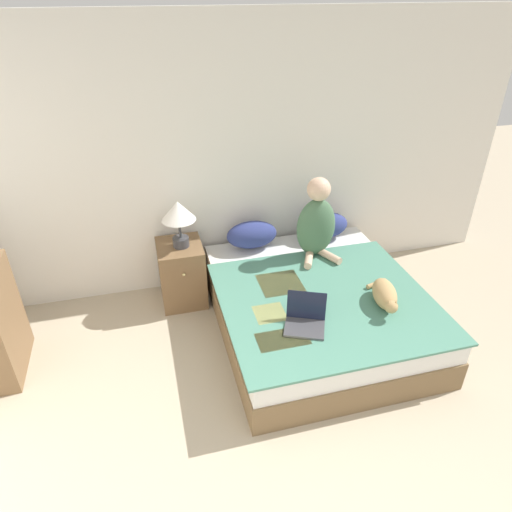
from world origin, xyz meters
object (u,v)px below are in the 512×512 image
(person_sitting, at_px, (317,222))
(cat_tabby, at_px, (385,295))
(pillow_near, at_px, (252,235))
(bed, at_px, (316,308))
(pillow_far, at_px, (324,225))
(laptop_open, at_px, (305,320))
(nightstand, at_px, (182,273))
(table_lamp, at_px, (178,214))

(person_sitting, height_order, cat_tabby, person_sitting)
(pillow_near, bearing_deg, bed, -65.35)
(bed, height_order, pillow_far, pillow_far)
(pillow_far, distance_m, cat_tabby, 1.18)
(pillow_far, height_order, laptop_open, pillow_far)
(pillow_near, xyz_separation_m, pillow_far, (0.75, 0.00, 0.00))
(laptop_open, bearing_deg, pillow_near, 117.98)
(pillow_near, height_order, pillow_far, same)
(laptop_open, bearing_deg, cat_tabby, 30.98)
(nightstand, height_order, table_lamp, table_lamp)
(pillow_near, distance_m, cat_tabby, 1.43)
(person_sitting, relative_size, nightstand, 1.26)
(laptop_open, xyz_separation_m, table_lamp, (-0.79, 1.18, 0.43))
(person_sitting, bearing_deg, pillow_near, 151.22)
(table_lamp, bearing_deg, pillow_near, 7.14)
(cat_tabby, bearing_deg, pillow_near, -130.73)
(pillow_far, relative_size, table_lamp, 1.11)
(laptop_open, distance_m, nightstand, 1.46)
(pillow_far, xyz_separation_m, laptop_open, (-0.66, -1.27, -0.08))
(cat_tabby, bearing_deg, laptop_open, -67.87)
(bed, xyz_separation_m, nightstand, (-1.09, 0.75, 0.08))
(person_sitting, bearing_deg, cat_tabby, -73.48)
(pillow_far, distance_m, nightstand, 1.50)
(person_sitting, relative_size, cat_tabby, 1.47)
(pillow_far, height_order, person_sitting, person_sitting)
(bed, height_order, person_sitting, person_sitting)
(pillow_far, relative_size, laptop_open, 1.29)
(person_sitting, distance_m, table_lamp, 1.26)
(pillow_far, bearing_deg, laptop_open, -117.55)
(bed, relative_size, cat_tabby, 3.71)
(bed, relative_size, nightstand, 3.19)
(cat_tabby, relative_size, nightstand, 0.86)
(pillow_near, bearing_deg, pillow_far, 0.00)
(pillow_near, bearing_deg, laptop_open, -85.86)
(cat_tabby, distance_m, nightstand, 1.90)
(bed, height_order, nightstand, nightstand)
(cat_tabby, xyz_separation_m, table_lamp, (-1.50, 1.09, 0.39))
(nightstand, bearing_deg, laptop_open, -56.10)
(person_sitting, height_order, nightstand, person_sitting)
(person_sitting, height_order, table_lamp, person_sitting)
(pillow_near, xyz_separation_m, table_lamp, (-0.69, -0.09, 0.35))
(pillow_near, relative_size, table_lamp, 1.11)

